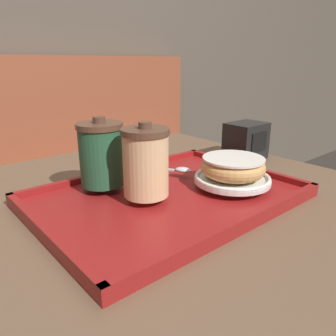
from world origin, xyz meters
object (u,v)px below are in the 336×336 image
coffee_cup_front (146,162)px  coffee_cup_rear (101,154)px  donut_chocolate_glazed (233,166)px  spoon (173,169)px  napkin_dispenser (246,141)px

coffee_cup_front → coffee_cup_rear: size_ratio=1.00×
donut_chocolate_glazed → spoon: 0.14m
coffee_cup_front → donut_chocolate_glazed: bearing=-19.2°
donut_chocolate_glazed → napkin_dispenser: size_ratio=1.21×
coffee_cup_front → napkin_dispenser: bearing=11.2°
coffee_cup_rear → donut_chocolate_glazed: (0.20, -0.15, -0.03)m
coffee_cup_front → donut_chocolate_glazed: size_ratio=1.05×
napkin_dispenser → spoon: bearing=-177.9°
coffee_cup_front → napkin_dispenser: 0.40m
coffee_cup_rear → donut_chocolate_glazed: bearing=-38.2°
coffee_cup_rear → donut_chocolate_glazed: coffee_cup_rear is taller
donut_chocolate_glazed → coffee_cup_front: bearing=160.8°
donut_chocolate_glazed → napkin_dispenser: 0.26m
coffee_cup_rear → napkin_dispenser: 0.42m
spoon → napkin_dispenser: size_ratio=1.39×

